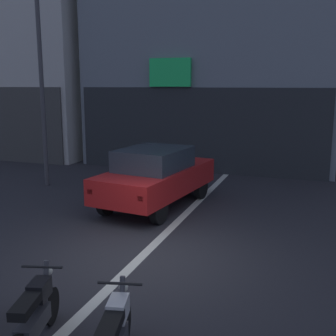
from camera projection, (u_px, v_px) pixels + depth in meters
ground_plane at (141, 258)px, 8.21m from camera, size 120.00×120.00×0.00m
lane_centre_line at (213, 187)px, 13.76m from camera, size 0.20×18.00×0.01m
car_red_crossing_near at (156, 175)px, 11.47m from camera, size 2.30×4.30×1.64m
street_lamp at (41, 67)px, 13.35m from camera, size 0.36×0.36×6.28m
motorcycle_black_row_left_mid at (35, 314)px, 5.34m from camera, size 0.61×1.63×0.98m
motorcycle_white_row_centre at (115, 336)px, 4.88m from camera, size 0.59×1.64×0.98m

